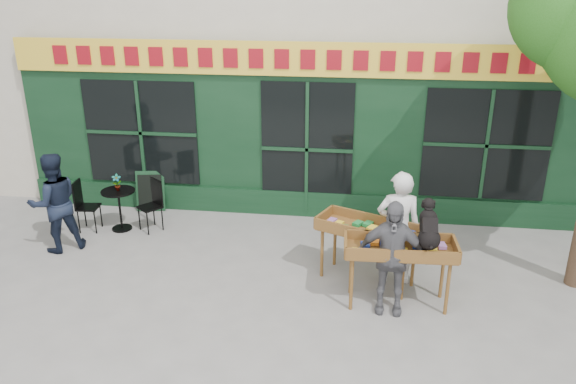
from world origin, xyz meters
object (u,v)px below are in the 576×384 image
dog (429,224)px  book_cart_right (368,232)px  man_left (54,203)px  book_cart_center (400,252)px  bistro_table (119,202)px  man_right (391,257)px  woman (398,228)px

dog → book_cart_right: dog is taller
dog → man_left: 6.04m
dog → book_cart_center: bearing=169.6°
bistro_table → man_left: (-0.70, -0.90, 0.31)m
book_cart_center → book_cart_right: same height
dog → bistro_table: (-5.24, 1.90, -0.75)m
book_cart_center → book_cart_right: bearing=124.7°
dog → book_cart_right: (-0.78, 0.62, -0.47)m
man_right → bistro_table: bearing=160.3°
book_cart_right → man_left: 5.18m
woman → book_cart_right: woman is taller
bistro_table → book_cart_right: bearing=-16.0°
bistro_table → man_left: man_left is taller
book_cart_right → man_right: (0.30, -0.75, -0.00)m
book_cart_center → man_left: bearing=168.1°
man_right → dog: bearing=18.0°
woman → bistro_table: (-4.89, 1.20, -0.34)m
book_cart_center → book_cart_right: (-0.43, 0.57, 0.00)m
woman → bistro_table: size_ratio=2.32×
book_cart_center → man_left: 5.68m
book_cart_right → book_cart_center: bearing=-29.7°
woman → man_left: (-5.59, 0.30, -0.03)m
book_cart_center → man_left: size_ratio=0.89×
dog → bistro_table: bearing=157.8°
book_cart_right → man_left: (-5.16, 0.38, 0.03)m
woman → man_left: woman is taller
woman → book_cart_center: bearing=87.7°
man_right → man_left: 5.58m
dog → book_cart_right: 1.10m
book_cart_center → book_cart_right: 0.72m
book_cart_right → man_left: size_ratio=0.95×
dog → man_right: bearing=-167.6°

